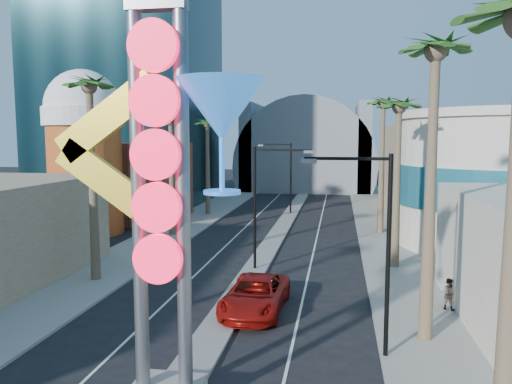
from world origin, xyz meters
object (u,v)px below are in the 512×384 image
Objects in this scene: neon_sign at (186,181)px; red_pickup at (255,295)px; pedestrian_a at (456,287)px; pedestrian_b at (448,294)px.

neon_sign is 2.07× the size of red_pickup.
red_pickup is (0.50, 9.44, -6.46)m from neon_sign.
red_pickup is 3.64× the size of pedestrian_a.
red_pickup is at bearing 39.62° from pedestrian_b.
pedestrian_a reaches higher than pedestrian_b.
neon_sign reaches higher than pedestrian_a.
pedestrian_b is at bearing 10.85° from red_pickup.
neon_sign reaches higher than red_pickup.
pedestrian_a is 1.27m from pedestrian_b.
red_pickup is 10.33m from pedestrian_a.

